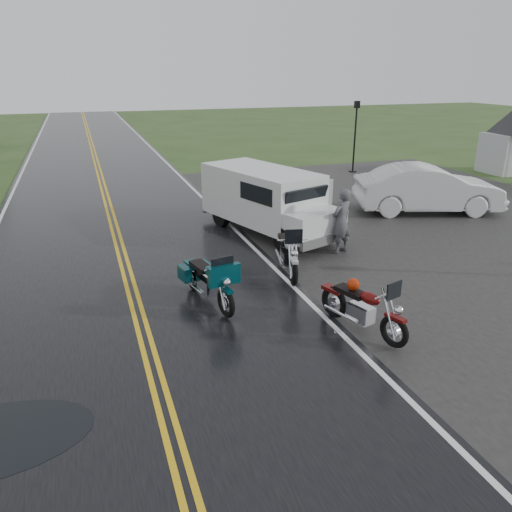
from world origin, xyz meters
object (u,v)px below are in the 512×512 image
Objects in this scene: motorcycle_teal at (226,291)px; motorcycle_silver at (294,261)px; motorcycle_red at (395,319)px; sedan_white at (428,190)px; person_at_van at (341,222)px; van_white at (284,218)px; lamp_post_far_right at (355,137)px; visitor_center at (511,126)px.

motorcycle_silver is (2.03, 1.07, 0.02)m from motorcycle_teal.
sedan_white is at bearing 32.26° from motorcycle_red.
van_white is at bearing -44.40° from person_at_van.
motorcycle_silver is at bearing 83.61° from motorcycle_red.
van_white is 1.65m from person_at_van.
lamp_post_far_right is (8.01, 10.08, 0.76)m from van_white.
van_white is at bearing 127.11° from sedan_white.
visitor_center is 7.25× the size of motorcycle_red.
motorcycle_teal is (-2.69, 2.26, 0.02)m from motorcycle_red.
visitor_center is 3.01× the size of sedan_white.
person_at_van reaches higher than sedan_white.
person_at_van is 12.50m from lamp_post_far_right.
motorcycle_teal is 0.97× the size of motorcycle_silver.
motorcycle_silver is (-16.18, -9.89, -1.70)m from visitor_center.
sedan_white is at bearing 45.87° from motorcycle_silver.
visitor_center is at bearing -173.77° from person_at_van.
van_white is (0.08, 5.74, 0.41)m from motorcycle_red.
lamp_post_far_right is at bearing 45.35° from motorcycle_red.
motorcycle_silver is 0.65× the size of lamp_post_far_right.
person_at_van is at bearing 55.00° from motorcycle_red.
motorcycle_teal is at bearing -138.83° from motorcycle_silver.
motorcycle_teal is 11.12m from sedan_white.
person_at_van is (1.54, -0.58, -0.11)m from van_white.
lamp_post_far_right is (6.47, 10.66, 0.87)m from person_at_van.
visitor_center reaches higher than person_at_van.
motorcycle_silver is at bearing 15.08° from person_at_van.
sedan_white is (-8.72, -5.16, -1.53)m from visitor_center.
visitor_center is 19.04m from motorcycle_silver.
lamp_post_far_right reaches higher than motorcycle_teal.
van_white is 2.84× the size of person_at_van.
van_white reaches higher than motorcycle_silver.
motorcycle_teal is 17.37m from lamp_post_far_right.
lamp_post_far_right is at bearing 39.56° from motorcycle_teal.
motorcycle_red is 0.61× the size of lamp_post_far_right.
motorcycle_silver is (-0.66, 3.33, 0.05)m from motorcycle_red.
van_white is at bearing -154.19° from visitor_center.
visitor_center is at bearing -41.26° from sedan_white.
motorcycle_teal is at bearing 122.43° from motorcycle_red.
visitor_center is 20.46m from motorcycle_red.
visitor_center is at bearing 22.84° from motorcycle_red.
sedan_white is (5.18, 2.89, -0.07)m from person_at_van.
lamp_post_far_right is (1.29, 7.77, 0.95)m from sedan_white.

